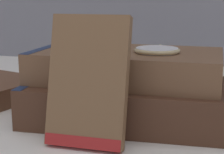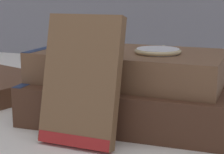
{
  "view_description": "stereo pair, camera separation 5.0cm",
  "coord_description": "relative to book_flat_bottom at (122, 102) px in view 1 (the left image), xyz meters",
  "views": [
    {
      "loc": [
        0.12,
        -0.42,
        0.16
      ],
      "look_at": [
        0.01,
        0.01,
        0.06
      ],
      "focal_mm": 60.0,
      "sensor_mm": 36.0,
      "label": 1
    },
    {
      "loc": [
        0.17,
        -0.4,
        0.16
      ],
      "look_at": [
        0.01,
        0.01,
        0.06
      ],
      "focal_mm": 60.0,
      "sensor_mm": 36.0,
      "label": 2
    }
  ],
  "objects": [
    {
      "name": "book_flat_bottom",
      "position": [
        0.0,
        0.0,
        0.0
      ],
      "size": [
        0.25,
        0.15,
        0.05
      ],
      "rotation": [
        0.0,
        0.0,
        0.05
      ],
      "color": "#4C2D1E",
      "rests_on": "ground_plane"
    },
    {
      "name": "ground_plane",
      "position": [
        -0.02,
        -0.02,
        -0.02
      ],
      "size": [
        3.0,
        3.0,
        0.0
      ],
      "primitive_type": "plane",
      "color": "white"
    },
    {
      "name": "book_leaning_front",
      "position": [
        -0.02,
        -0.08,
        0.04
      ],
      "size": [
        0.08,
        0.05,
        0.14
      ],
      "rotation": [
        -0.25,
        0.0,
        0.0
      ],
      "color": "brown",
      "rests_on": "ground_plane"
    },
    {
      "name": "book_flat_top",
      "position": [
        -0.0,
        0.02,
        0.04
      ],
      "size": [
        0.23,
        0.13,
        0.04
      ],
      "rotation": [
        0.0,
        0.0,
        -0.01
      ],
      "color": "brown",
      "rests_on": "book_flat_bottom"
    },
    {
      "name": "reading_glasses",
      "position": [
        -0.07,
        0.17,
        -0.02
      ],
      "size": [
        0.1,
        0.07,
        0.0
      ],
      "rotation": [
        0.0,
        0.0,
        0.31
      ],
      "color": "#ADADB2",
      "rests_on": "ground_plane"
    },
    {
      "name": "pocket_watch",
      "position": [
        0.04,
        0.01,
        0.07
      ],
      "size": [
        0.06,
        0.06,
        0.01
      ],
      "color": "silver",
      "rests_on": "book_flat_top"
    }
  ]
}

